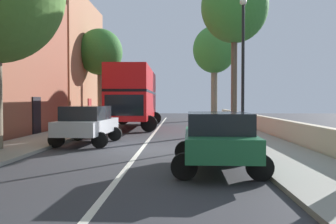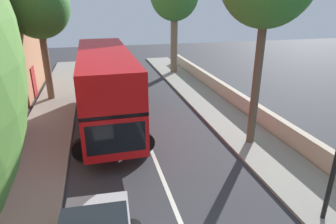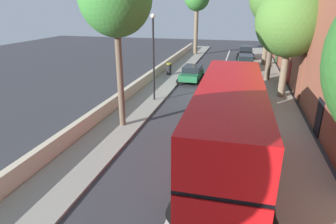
{
  "view_description": "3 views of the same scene",
  "coord_description": "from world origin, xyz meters",
  "px_view_note": "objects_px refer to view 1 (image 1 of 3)",
  "views": [
    {
      "loc": [
        1.46,
        -13.94,
        1.86
      ],
      "look_at": [
        0.82,
        6.82,
        1.24
      ],
      "focal_mm": 38.85,
      "sensor_mm": 36.0,
      "label": 1
    },
    {
      "loc": [
        -2.1,
        -3.5,
        6.39
      ],
      "look_at": [
        1.37,
        10.41,
        0.89
      ],
      "focal_mm": 31.03,
      "sensor_mm": 36.0,
      "label": 2
    },
    {
      "loc": [
        -1.96,
        22.56,
        6.92
      ],
      "look_at": [
        1.49,
        9.07,
        1.76
      ],
      "focal_mm": 30.62,
      "sensor_mm": 36.0,
      "label": 3
    }
  ],
  "objects_px": {
    "double_decker_bus": "(134,94)",
    "parked_car_silver_left_1": "(88,123)",
    "street_tree_right_1": "(234,7)",
    "street_tree_right_5": "(214,51)",
    "street_tree_left_4": "(100,53)",
    "parked_car_green_right_2": "(218,137)",
    "lamppost_right": "(243,57)"
  },
  "relations": [
    {
      "from": "parked_car_green_right_2",
      "to": "street_tree_right_1",
      "type": "relative_size",
      "value": 0.44
    },
    {
      "from": "street_tree_right_1",
      "to": "street_tree_left_4",
      "type": "xyz_separation_m",
      "value": [
        -10.0,
        9.32,
        -1.36
      ]
    },
    {
      "from": "street_tree_right_5",
      "to": "lamppost_right",
      "type": "relative_size",
      "value": 1.47
    },
    {
      "from": "parked_car_green_right_2",
      "to": "lamppost_right",
      "type": "xyz_separation_m",
      "value": [
        1.8,
        6.55,
        2.91
      ]
    },
    {
      "from": "street_tree_right_5",
      "to": "lamppost_right",
      "type": "height_order",
      "value": "street_tree_right_5"
    },
    {
      "from": "street_tree_left_4",
      "to": "lamppost_right",
      "type": "bearing_deg",
      "value": -56.67
    },
    {
      "from": "parked_car_silver_left_1",
      "to": "street_tree_right_1",
      "type": "relative_size",
      "value": 0.47
    },
    {
      "from": "parked_car_silver_left_1",
      "to": "parked_car_green_right_2",
      "type": "relative_size",
      "value": 1.08
    },
    {
      "from": "lamppost_right",
      "to": "street_tree_right_5",
      "type": "bearing_deg",
      "value": 88.1
    },
    {
      "from": "street_tree_right_1",
      "to": "street_tree_right_5",
      "type": "height_order",
      "value": "street_tree_right_1"
    },
    {
      "from": "parked_car_green_right_2",
      "to": "street_tree_right_1",
      "type": "height_order",
      "value": "street_tree_right_1"
    },
    {
      "from": "street_tree_right_5",
      "to": "street_tree_right_1",
      "type": "bearing_deg",
      "value": -91.03
    },
    {
      "from": "parked_car_green_right_2",
      "to": "street_tree_right_5",
      "type": "bearing_deg",
      "value": 84.73
    },
    {
      "from": "parked_car_green_right_2",
      "to": "street_tree_left_4",
      "type": "xyz_separation_m",
      "value": [
        -7.79,
        21.14,
        5.11
      ]
    },
    {
      "from": "parked_car_silver_left_1",
      "to": "street_tree_right_5",
      "type": "distance_m",
      "value": 23.04
    },
    {
      "from": "street_tree_right_5",
      "to": "lamppost_right",
      "type": "bearing_deg",
      "value": -91.9
    },
    {
      "from": "parked_car_green_right_2",
      "to": "street_tree_left_4",
      "type": "bearing_deg",
      "value": 110.24
    },
    {
      "from": "parked_car_silver_left_1",
      "to": "lamppost_right",
      "type": "bearing_deg",
      "value": 6.0
    },
    {
      "from": "parked_car_silver_left_1",
      "to": "lamppost_right",
      "type": "height_order",
      "value": "lamppost_right"
    },
    {
      "from": "double_decker_bus",
      "to": "street_tree_right_5",
      "type": "xyz_separation_m",
      "value": [
        6.67,
        11.11,
        4.57
      ]
    },
    {
      "from": "double_decker_bus",
      "to": "parked_car_green_right_2",
      "type": "bearing_deg",
      "value": -75.01
    },
    {
      "from": "parked_car_silver_left_1",
      "to": "lamppost_right",
      "type": "xyz_separation_m",
      "value": [
        6.8,
        0.71,
        2.87
      ]
    },
    {
      "from": "street_tree_left_4",
      "to": "lamppost_right",
      "type": "height_order",
      "value": "street_tree_left_4"
    },
    {
      "from": "parked_car_silver_left_1",
      "to": "parked_car_green_right_2",
      "type": "bearing_deg",
      "value": -49.4
    },
    {
      "from": "street_tree_right_1",
      "to": "street_tree_right_5",
      "type": "distance_m",
      "value": 14.97
    },
    {
      "from": "parked_car_green_right_2",
      "to": "street_tree_right_1",
      "type": "xyz_separation_m",
      "value": [
        2.21,
        11.82,
        6.47
      ]
    },
    {
      "from": "double_decker_bus",
      "to": "street_tree_right_1",
      "type": "height_order",
      "value": "street_tree_right_1"
    },
    {
      "from": "lamppost_right",
      "to": "parked_car_green_right_2",
      "type": "bearing_deg",
      "value": -105.38
    },
    {
      "from": "double_decker_bus",
      "to": "parked_car_silver_left_1",
      "type": "distance_m",
      "value": 9.98
    },
    {
      "from": "street_tree_right_1",
      "to": "parked_car_silver_left_1",
      "type": "bearing_deg",
      "value": -140.27
    },
    {
      "from": "street_tree_right_5",
      "to": "parked_car_green_right_2",
      "type": "bearing_deg",
      "value": -95.27
    },
    {
      "from": "double_decker_bus",
      "to": "street_tree_right_5",
      "type": "relative_size",
      "value": 1.12
    }
  ]
}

